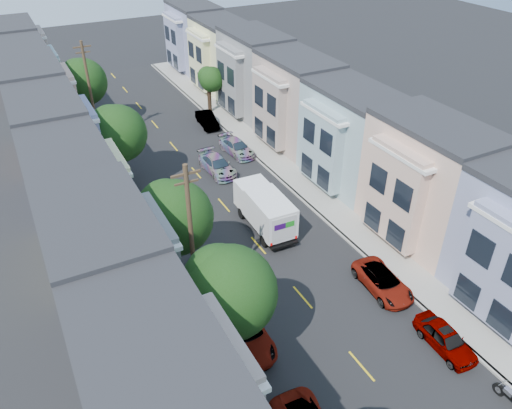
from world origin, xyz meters
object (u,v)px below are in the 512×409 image
at_px(tree_b, 228,293).
at_px(utility_pole_far, 91,94).
at_px(lead_sedan, 217,165).
at_px(parked_right_a, 445,339).
at_px(parked_right_d, 207,120).
at_px(fedex_truck, 265,209).
at_px(tree_c, 174,218).
at_px(tree_e, 82,82).
at_px(utility_pole_near, 192,244).
at_px(parked_right_b, 383,282).
at_px(tree_far_r, 211,80).
at_px(parked_left_d, 172,225).
at_px(motorcycle, 511,399).
at_px(parked_left_c, 243,331).
at_px(parked_right_c, 237,147).
at_px(tree_d, 117,134).

xyz_separation_m(tree_b, utility_pole_far, (0.00, 30.79, -0.26)).
bearing_deg(lead_sedan, parked_right_a, -85.30).
distance_m(parked_right_a, parked_right_d, 34.09).
bearing_deg(fedex_truck, parked_right_d, 81.96).
bearing_deg(fedex_truck, utility_pole_far, 113.13).
bearing_deg(tree_c, tree_e, 90.00).
height_order(utility_pole_near, parked_right_b, utility_pole_near).
relative_size(tree_b, parked_right_b, 1.68).
relative_size(tree_far_r, lead_sedan, 1.09).
height_order(parked_left_d, motorcycle, parked_left_d).
xyz_separation_m(fedex_truck, parked_left_c, (-6.38, -9.21, -0.91)).
bearing_deg(utility_pole_near, lead_sedan, 62.15).
height_order(parked_right_b, motorcycle, parked_right_b).
relative_size(tree_b, tree_far_r, 1.51).
relative_size(tree_c, tree_far_r, 1.43).
bearing_deg(tree_e, tree_b, -90.00).
distance_m(tree_b, parked_right_c, 25.60).
xyz_separation_m(tree_d, lead_sedan, (8.07, -1.29, -4.24)).
distance_m(tree_b, tree_far_r, 35.63).
relative_size(parked_left_d, parked_right_b, 0.81).
bearing_deg(motorcycle, tree_e, 104.57).
xyz_separation_m(tree_d, fedex_truck, (7.78, -10.75, -3.29)).
distance_m(parked_right_a, parked_right_c, 26.79).
height_order(parked_left_d, parked_right_b, parked_right_b).
bearing_deg(tree_b, utility_pole_far, 90.00).
bearing_deg(tree_c, fedex_truck, 19.69).
bearing_deg(parked_right_d, parked_right_b, -84.90).
height_order(tree_d, lead_sedan, tree_d).
xyz_separation_m(tree_far_r, parked_left_d, (-11.79, -19.79, -3.13)).
height_order(tree_b, tree_d, tree_b).
distance_m(parked_right_a, parked_right_b, 5.34).
xyz_separation_m(lead_sedan, motorcycle, (3.34, -28.59, -0.25)).
height_order(tree_e, utility_pole_near, utility_pole_near).
xyz_separation_m(parked_left_c, parked_right_c, (9.80, 21.14, -0.09)).
height_order(tree_b, tree_far_r, tree_b).
relative_size(parked_left_c, parked_right_c, 1.23).
relative_size(parked_left_c, parked_right_d, 1.30).
bearing_deg(utility_pole_far, parked_right_a, -72.29).
bearing_deg(utility_pole_far, tree_d, -90.01).
relative_size(tree_b, utility_pole_near, 0.78).
bearing_deg(parked_left_d, tree_b, -97.61).
relative_size(parked_right_b, parked_right_d, 1.11).
height_order(tree_e, tree_far_r, tree_e).
xyz_separation_m(lead_sedan, parked_left_c, (-6.67, -18.67, 0.04)).
bearing_deg(tree_e, tree_c, -90.00).
distance_m(tree_far_r, lead_sedan, 14.30).
bearing_deg(tree_c, parked_right_c, 52.71).
distance_m(tree_b, utility_pole_near, 4.80).
bearing_deg(tree_c, tree_b, -90.00).
xyz_separation_m(tree_d, utility_pole_far, (0.00, 9.44, 0.20)).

